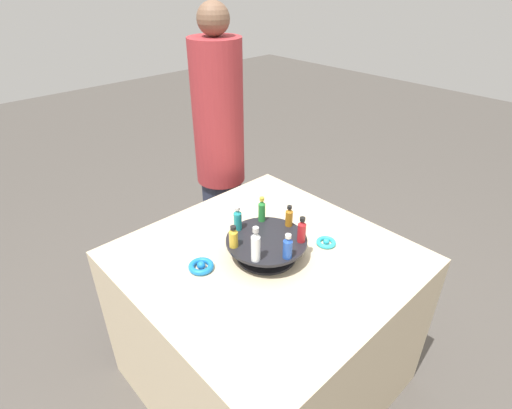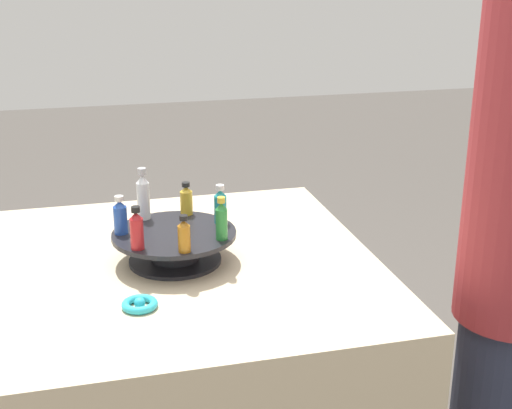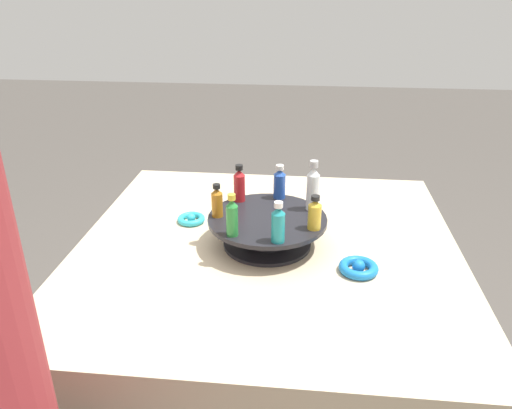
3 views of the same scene
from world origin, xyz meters
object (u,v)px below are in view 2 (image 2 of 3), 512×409
(bottle_red, at_px, (137,230))
(bottle_amber, at_px, (184,235))
(ribbon_bow_teal, at_px, (140,304))
(bottle_teal, at_px, (220,205))
(ribbon_bow_blue, at_px, (202,222))
(display_stand, at_px, (175,244))
(bottle_clear, at_px, (143,196))
(bottle_blue, at_px, (120,216))
(bottle_gold, at_px, (186,200))
(bottle_green, at_px, (222,220))

(bottle_red, xyz_separation_m, bottle_amber, (0.05, 0.11, -0.01))
(ribbon_bow_teal, bearing_deg, bottle_red, 174.73)
(bottle_teal, relative_size, ribbon_bow_teal, 1.28)
(bottle_teal, relative_size, ribbon_bow_blue, 1.07)
(display_stand, height_order, bottle_clear, bottle_clear)
(bottle_teal, bearing_deg, ribbon_bow_teal, -41.70)
(display_stand, xyz_separation_m, bottle_blue, (-0.02, -0.14, 0.08))
(bottle_blue, relative_size, ribbon_bow_blue, 1.02)
(display_stand, xyz_separation_m, bottle_gold, (-0.13, 0.05, 0.08))
(display_stand, distance_m, bottle_blue, 0.16)
(display_stand, xyz_separation_m, bottle_green, (0.08, 0.11, 0.09))
(bottle_red, xyz_separation_m, bottle_green, (-0.01, 0.21, 0.00))
(display_stand, bearing_deg, bottle_gold, 157.06)
(bottle_teal, distance_m, bottle_gold, 0.12)
(bottle_amber, height_order, bottle_green, bottle_green)
(display_stand, relative_size, bottle_amber, 3.46)
(bottle_green, bearing_deg, bottle_blue, -112.94)
(bottle_teal, height_order, ribbon_bow_blue, bottle_teal)
(display_stand, bearing_deg, ribbon_bow_blue, 154.26)
(bottle_clear, relative_size, bottle_blue, 1.41)
(bottle_gold, xyz_separation_m, ribbon_bow_teal, (0.37, -0.17, -0.12))
(bottle_red, bearing_deg, ribbon_bow_teal, -5.27)
(display_stand, xyz_separation_m, bottle_teal, (-0.04, 0.13, 0.08))
(bottle_gold, bearing_deg, bottle_blue, -61.51)
(bottle_gold, bearing_deg, display_stand, -22.94)
(bottle_blue, relative_size, bottle_red, 0.93)
(bottle_amber, bearing_deg, bottle_red, -112.94)
(ribbon_bow_blue, bearing_deg, bottle_clear, -56.21)
(bottle_green, relative_size, bottle_gold, 1.21)
(bottle_red, height_order, bottle_teal, bottle_red)
(display_stand, distance_m, ribbon_bow_teal, 0.27)
(bottle_clear, height_order, ribbon_bow_teal, bottle_clear)
(bottle_red, xyz_separation_m, ribbon_bow_teal, (0.15, -0.01, -0.13))
(bottle_clear, distance_m, ribbon_bow_teal, 0.39)
(bottle_clear, distance_m, bottle_blue, 0.12)
(bottle_amber, bearing_deg, bottle_green, 118.49)
(bottle_gold, bearing_deg, bottle_green, 15.63)
(bottle_green, bearing_deg, display_stand, -125.80)
(bottle_green, bearing_deg, ribbon_bow_blue, 178.98)
(bottle_red, distance_m, ribbon_bow_blue, 0.42)
(display_stand, xyz_separation_m, bottle_amber, (0.14, 0.01, 0.08))
(display_stand, xyz_separation_m, ribbon_bow_teal, (0.24, -0.12, -0.04))
(bottle_gold, bearing_deg, bottle_teal, 41.35)
(bottle_teal, xyz_separation_m, ribbon_bow_teal, (0.28, -0.25, -0.12))
(bottle_amber, bearing_deg, ribbon_bow_blue, 163.79)
(display_stand, height_order, bottle_green, bottle_green)
(display_stand, relative_size, bottle_clear, 2.26)
(bottle_blue, xyz_separation_m, ribbon_bow_blue, (-0.22, 0.25, -0.12))
(bottle_blue, bearing_deg, bottle_amber, 41.35)
(display_stand, height_order, bottle_red, bottle_red)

